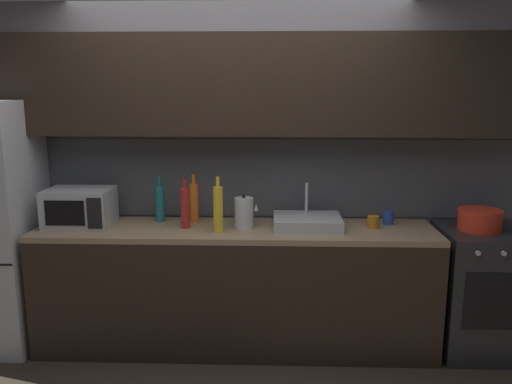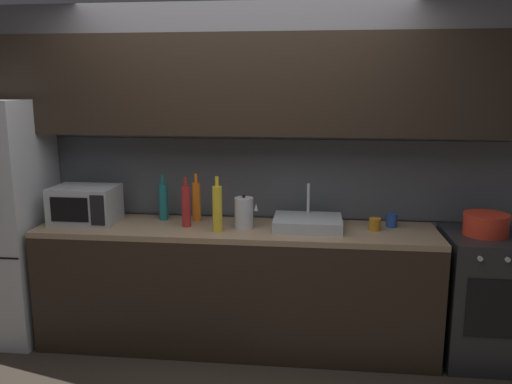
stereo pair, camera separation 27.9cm
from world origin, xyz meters
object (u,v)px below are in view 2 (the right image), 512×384
Objects in this scene: cooking_pot at (486,224)px; wine_bottle_red at (186,206)px; oven_range at (487,297)px; kettle at (244,213)px; wine_bottle_orange at (196,201)px; wine_bottle_yellow at (217,208)px; mug_amber at (375,224)px; mug_blue at (392,220)px; wine_bottle_teal at (163,201)px; microwave at (85,204)px.

wine_bottle_red is at bearing -179.66° from cooking_pot.
oven_range is 1.79m from kettle.
wine_bottle_orange reaches higher than cooking_pot.
wine_bottle_red reaches higher than kettle.
wine_bottle_yellow is 1.11m from mug_amber.
wine_bottle_red is 1.34m from mug_amber.
kettle is at bearing -23.19° from wine_bottle_orange.
oven_range is 2.20m from wine_bottle_red.
wine_bottle_red reaches higher than mug_blue.
wine_bottle_red is at bearing -38.32° from wine_bottle_teal.
wine_bottle_teal reaches higher than kettle.
wine_bottle_yellow is (0.21, -0.27, 0.01)m from wine_bottle_orange.
wine_bottle_red is at bearing -102.59° from wine_bottle_orange.
mug_amber is (1.34, 0.04, -0.11)m from wine_bottle_red.
wine_bottle_orange is 1.20× the size of cooking_pot.
wine_bottle_teal is at bearing 179.26° from mug_blue.
wine_bottle_yellow reaches higher than cooking_pot.
cooking_pot is (1.82, 0.11, -0.09)m from wine_bottle_yellow.
mug_blue is (1.47, 0.15, -0.10)m from wine_bottle_red.
wine_bottle_orange is at bearing 175.70° from oven_range.
wine_bottle_teal is (-0.46, 0.27, -0.02)m from wine_bottle_yellow.
kettle is 0.66m from wine_bottle_teal.
wine_bottle_orange is 2.04m from cooking_pot.
mug_blue is (1.68, -0.02, -0.09)m from wine_bottle_teal.
mug_amber is (2.11, 0.01, -0.09)m from microwave.
wine_bottle_orange is (-0.38, 0.16, 0.04)m from kettle.
kettle is 0.42m from wine_bottle_orange.
kettle is at bearing -179.73° from cooking_pot.
wine_bottle_red is 3.68× the size of mug_blue.
wine_bottle_orange is 1.04× the size of wine_bottle_teal.
mug_amber is at bearing 7.61° from wine_bottle_yellow.
wine_bottle_yellow reaches higher than wine_bottle_teal.
oven_range is 2.17m from wine_bottle_orange.
mug_blue reaches higher than oven_range.
wine_bottle_teal is at bearing 165.19° from kettle.
kettle is 0.42m from wine_bottle_red.
wine_bottle_yellow is at bearing -168.30° from mug_blue.
wine_bottle_red is at bearing -178.12° from mug_amber.
wine_bottle_yellow is 0.54m from wine_bottle_teal.
wine_bottle_orange is 0.34m from wine_bottle_yellow.
microwave is at bearing -170.36° from wine_bottle_orange.
wine_bottle_orange is at bearing 127.81° from wine_bottle_yellow.
oven_range is 0.92m from mug_amber.
oven_range is at bearing -3.96° from wine_bottle_teal.
kettle is 2.80× the size of mug_amber.
cooking_pot is (2.03, -0.16, -0.08)m from wine_bottle_orange.
wine_bottle_yellow is at bearing -7.43° from microwave.
wine_bottle_orange reaches higher than kettle.
wine_bottle_red is at bearing 157.55° from wine_bottle_yellow.
wine_bottle_red is 2.07m from cooking_pot.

